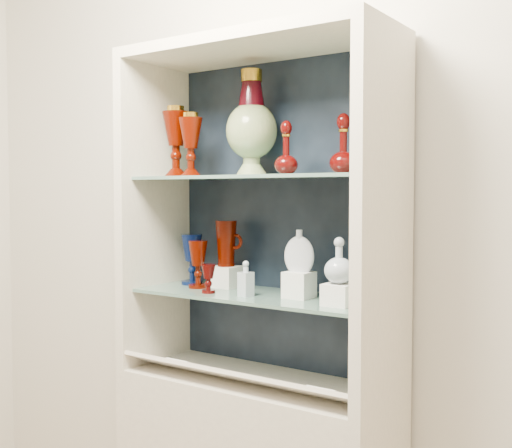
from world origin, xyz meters
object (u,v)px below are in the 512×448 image
Objects in this scene: flat_flask at (299,250)px; cobalt_goblet at (192,259)px; enamel_urn at (252,123)px; ruby_decanter_b at (343,142)px; ruby_goblet_tall at (198,264)px; clear_square_bottle at (246,278)px; pedestal_lamp_left at (176,142)px; clear_round_decanter at (339,262)px; pedestal_lamp_right at (191,145)px; lidded_bowl at (380,161)px; ruby_goblet_small at (208,279)px; ruby_pitcher at (226,243)px; cameo_medallion at (382,252)px; ruby_decanter_a at (286,145)px.

cobalt_goblet is at bearing 162.03° from flat_flask.
enamel_urn is 2.60× the size of flat_flask.
flat_flask is at bearing -155.81° from ruby_decanter_b.
ruby_goblet_tall is 0.27m from clear_square_bottle.
pedestal_lamp_left is 1.92× the size of clear_round_decanter.
lidded_bowl is at bearing 5.52° from pedestal_lamp_right.
enamel_urn is at bearing -179.19° from ruby_decanter_b.
ruby_goblet_tall is at bearing 145.43° from ruby_goblet_small.
clear_round_decanter is (0.54, -0.12, -0.03)m from ruby_pitcher.
ruby_decanter_b is 0.39m from flat_flask.
lidded_bowl is 0.74m from ruby_goblet_small.
flat_flask is (-0.13, -0.06, -0.36)m from ruby_decanter_b.
ruby_goblet_small is at bearing -168.28° from lidded_bowl.
ruby_pitcher reaches higher than clear_round_decanter.
enamel_urn reaches higher than ruby_goblet_small.
pedestal_lamp_left is at bearing 176.27° from clear_round_decanter.
enamel_urn is 0.57m from clear_square_bottle.
pedestal_lamp_right is 1.09× the size of ruby_decanter_b.
ruby_goblet_tall is at bearing 57.92° from pedestal_lamp_right.
cobalt_goblet is at bearing 59.77° from pedestal_lamp_left.
pedestal_lamp_left is 0.69m from ruby_decanter_b.
clear_square_bottle is at bearing -166.81° from lidded_bowl.
enamel_urn is 0.54m from lidded_bowl.
enamel_urn reaches higher than lidded_bowl.
clear_square_bottle is at bearing -7.22° from pedestal_lamp_right.
flat_flask is 1.05× the size of clear_round_decanter.
enamel_urn is 1.97× the size of cobalt_goblet.
lidded_bowl is 0.87m from cobalt_goblet.
enamel_urn is 0.46m from ruby_pitcher.
ruby_goblet_small is 0.35m from flat_flask.
clear_square_bottle is (0.34, -0.12, -0.04)m from cobalt_goblet.
clear_round_decanter is at bearing -8.31° from cobalt_goblet.
cobalt_goblet is at bearing 161.11° from clear_square_bottle.
ruby_goblet_small is 0.19m from ruby_pitcher.
enamel_urn is 3.76× the size of ruby_goblet_small.
ruby_decanter_b is 2.65× the size of lidded_bowl.
pedestal_lamp_left is 0.56m from ruby_goblet_small.
cameo_medallion is at bearing 7.56° from pedestal_lamp_right.
ruby_decanter_b is 1.46× the size of flat_flask.
ruby_decanter_b reaches higher than ruby_goblet_tall.
ruby_decanter_b reaches higher than flat_flask.
clear_square_bottle is at bearing 7.27° from ruby_goblet_small.
ruby_decanter_b reaches higher than ruby_pitcher.
pedestal_lamp_left reaches higher than lidded_bowl.
pedestal_lamp_left is 0.62m from clear_square_bottle.
ruby_pitcher is 1.23× the size of clear_round_decanter.
pedestal_lamp_left is 1.32× the size of ruby_decanter_a.
ruby_decanter_b reaches higher than clear_round_decanter.
pedestal_lamp_right is 0.74m from clear_round_decanter.
ruby_decanter_b is 1.25× the size of ruby_pitcher.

